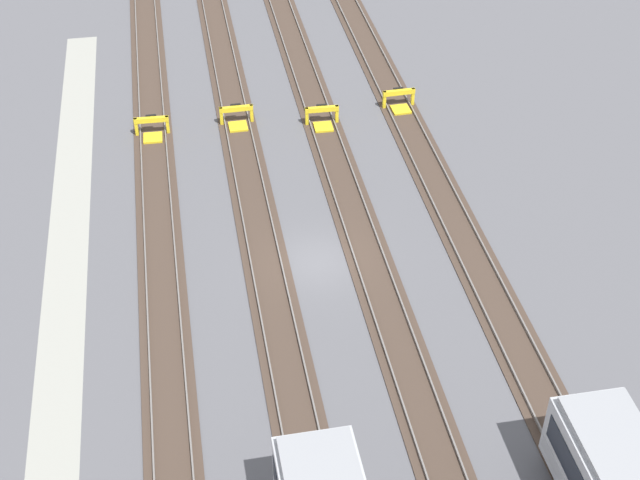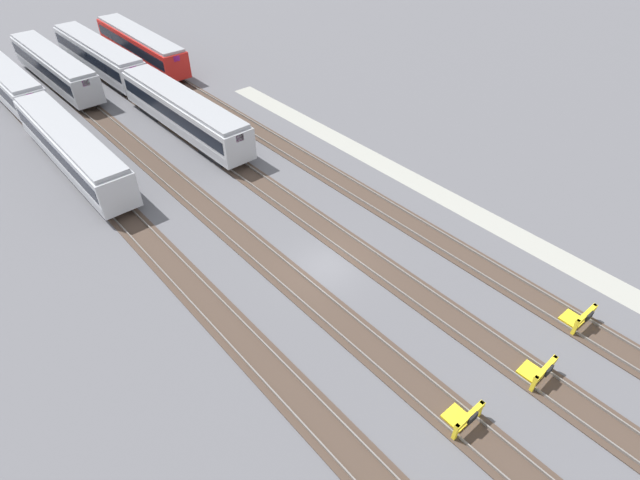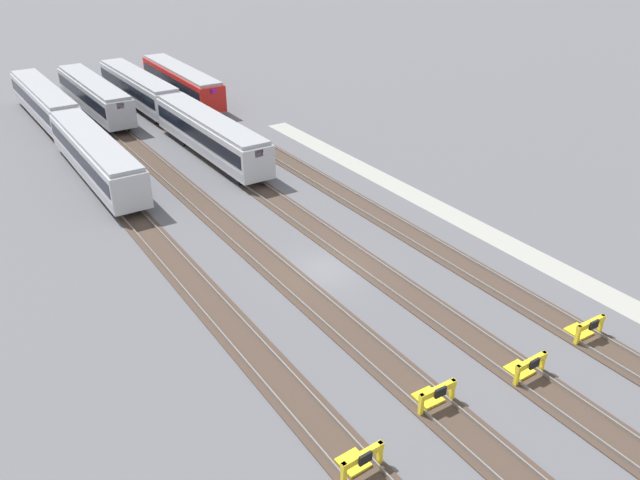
% 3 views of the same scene
% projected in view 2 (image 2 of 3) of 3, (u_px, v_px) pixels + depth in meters
% --- Properties ---
extents(ground_plane, '(400.00, 400.00, 0.00)m').
position_uv_depth(ground_plane, '(326.00, 266.00, 31.91)').
color(ground_plane, '#5B5B60').
extents(service_walkway, '(54.00, 2.00, 0.01)m').
position_uv_depth(service_walkway, '(443.00, 196.00, 37.95)').
color(service_walkway, '#9E9E93').
rests_on(service_walkway, ground).
extents(rail_track_nearest, '(90.00, 2.23, 0.21)m').
position_uv_depth(rail_track_nearest, '(404.00, 219.00, 35.66)').
color(rail_track_nearest, '#47382D').
rests_on(rail_track_nearest, ground).
extents(rail_track_near_inner, '(90.00, 2.24, 0.21)m').
position_uv_depth(rail_track_near_inner, '(354.00, 249.00, 33.14)').
color(rail_track_near_inner, '#47382D').
rests_on(rail_track_near_inner, ground).
extents(rail_track_middle, '(90.00, 2.24, 0.21)m').
position_uv_depth(rail_track_middle, '(296.00, 284.00, 30.63)').
color(rail_track_middle, '#47382D').
rests_on(rail_track_middle, ground).
extents(rail_track_far_inner, '(90.00, 2.23, 0.21)m').
position_uv_depth(rail_track_far_inner, '(228.00, 325.00, 28.11)').
color(rail_track_far_inner, '#47382D').
rests_on(rail_track_far_inner, ground).
extents(subway_car_front_row_leftmost, '(18.03, 3.06, 3.70)m').
position_uv_depth(subway_car_front_row_leftmost, '(141.00, 46.00, 57.99)').
color(subway_car_front_row_leftmost, red).
rests_on(subway_car_front_row_leftmost, ground).
extents(subway_car_front_row_left_inner, '(18.05, 3.16, 3.70)m').
position_uv_depth(subway_car_front_row_left_inner, '(4.00, 79.00, 50.50)').
color(subway_car_front_row_left_inner, '#B7BABF').
rests_on(subway_car_front_row_left_inner, ground).
extents(subway_car_front_row_centre, '(18.04, 3.12, 3.70)m').
position_uv_depth(subway_car_front_row_centre, '(55.00, 67.00, 52.87)').
color(subway_car_front_row_centre, '#B7BABF').
rests_on(subway_car_front_row_centre, ground).
extents(subway_car_front_row_right_inner, '(18.01, 2.88, 3.70)m').
position_uv_depth(subway_car_front_row_right_inner, '(72.00, 148.00, 39.54)').
color(subway_car_front_row_right_inner, '#B7BABF').
rests_on(subway_car_front_row_right_inner, ground).
extents(subway_car_front_row_rightmost, '(18.02, 2.98, 3.70)m').
position_uv_depth(subway_car_front_row_rightmost, '(184.00, 112.00, 44.57)').
color(subway_car_front_row_rightmost, '#B7BABF').
rests_on(subway_car_front_row_rightmost, ground).
extents(subway_car_back_row_leftmost, '(18.04, 3.12, 3.70)m').
position_uv_depth(subway_car_back_row_leftmost, '(99.00, 56.00, 55.54)').
color(subway_car_back_row_leftmost, '#B7BABF').
rests_on(subway_car_back_row_leftmost, ground).
extents(bumper_stop_nearest_track, '(1.37, 2.01, 1.22)m').
position_uv_depth(bumper_stop_nearest_track, '(579.00, 318.00, 27.88)').
color(bumper_stop_nearest_track, yellow).
rests_on(bumper_stop_nearest_track, ground).
extents(bumper_stop_near_inner_track, '(1.35, 2.00, 1.22)m').
position_uv_depth(bumper_stop_near_inner_track, '(538.00, 371.00, 25.13)').
color(bumper_stop_near_inner_track, yellow).
rests_on(bumper_stop_near_inner_track, ground).
extents(bumper_stop_middle_track, '(1.36, 2.01, 1.22)m').
position_uv_depth(bumper_stop_middle_track, '(463.00, 418.00, 23.16)').
color(bumper_stop_middle_track, yellow).
rests_on(bumper_stop_middle_track, ground).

